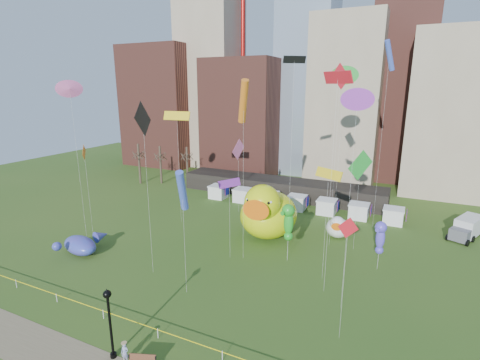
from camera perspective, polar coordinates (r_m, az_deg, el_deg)
The scene contains 31 objects.
ground at distance 33.15m, azimuth -12.81°, elevation -23.18°, with size 160.00×160.00×0.00m, color #2E551A.
skyline at distance 82.52m, azimuth 15.57°, elevation 15.03°, with size 101.00×23.00×68.00m.
pavilion at distance 68.14m, azimuth 6.39°, elevation -1.24°, with size 38.00×6.00×3.20m, color black.
vendor_tents at distance 61.38m, azimuth 8.98°, elevation -3.62°, with size 33.24×2.80×2.40m.
bare_trees at distance 78.51m, azimuth -12.28°, elevation 2.44°, with size 8.44×6.44×8.50m.
caution_tape at distance 32.74m, azimuth -12.88°, elevation -22.24°, with size 50.00×0.06×0.90m.
big_duck at distance 48.85m, azimuth 4.34°, elevation -5.07°, with size 8.19×10.69×8.06m.
small_duck at distance 51.33m, azimuth 15.19°, elevation -7.17°, with size 3.45×4.44×3.32m.
seahorse_green at distance 42.27m, azimuth 7.67°, elevation -6.18°, with size 1.89×2.14×7.05m.
seahorse_purple at distance 43.17m, azimuth 21.33°, elevation -8.12°, with size 1.62×1.84×5.77m.
whale_inflatable at distance 49.49m, azimuth -23.76°, elevation -9.30°, with size 6.01×7.04×2.42m.
lamppost at distance 30.18m, azimuth -19.94°, elevation -19.58°, with size 0.61×0.61×5.89m.
box_truck at distance 58.65m, azimuth 32.28°, elevation -6.35°, with size 4.78×6.83×2.74m.
woman at distance 31.09m, azimuth -17.74°, elevation -24.56°, with size 0.59×0.38×1.61m, color silver.
kite_0 at distance 44.96m, azimuth 15.57°, elevation 15.00°, with size 2.42×1.91×22.76m.
kite_1 at distance 57.21m, azimuth -0.26°, elevation 4.79°, with size 0.54×3.26×12.09m.
kite_2 at distance 37.77m, azimuth -15.09°, elevation 9.01°, with size 0.88×3.46×18.73m.
kite_3 at distance 53.43m, azimuth 16.18°, elevation 15.59°, with size 2.51×0.98×22.83m.
kite_4 at distance 37.06m, azimuth 13.84°, elevation 0.87°, with size 3.00×2.02×12.13m.
kite_5 at distance 34.11m, azimuth -9.10°, elevation -1.70°, with size 1.64×2.62×12.81m.
kite_6 at distance 52.23m, azimuth -23.39°, elevation 3.75°, with size 1.22×1.65×12.64m.
kite_7 at distance 41.47m, azimuth -1.68°, elevation -0.57°, with size 1.76×2.81×9.75m.
kite_8 at distance 28.89m, azimuth 16.66°, elevation -7.72°, with size 1.64×0.67×10.58m.
kite_9 at distance 47.13m, azimuth -25.34°, elevation 12.84°, with size 1.24×1.85×20.83m.
kite_10 at distance 42.42m, azimuth 8.59°, elevation 17.95°, with size 2.30×1.85×23.37m.
kite_11 at distance 45.66m, azimuth 18.48°, elevation 2.15°, with size 2.46×2.81×12.79m.
kite_12 at distance 52.76m, azimuth -9.97°, elevation 9.91°, with size 4.15×0.90×16.67m.
kite_13 at distance 53.35m, azimuth 22.55°, elevation 17.69°, with size 1.75×2.33×25.97m.
kite_14 at distance 39.84m, azimuth 0.55°, elevation 12.28°, with size 2.30×2.79×20.92m.
kite_15 at distance 31.27m, azimuth 18.07°, elevation 11.92°, with size 1.82×0.35×20.00m.
kite_16 at distance 33.68m, azimuth 15.19°, elevation 15.19°, with size 3.02×2.67×21.41m.
Camera 1 is at (16.99, -20.12, 20.13)m, focal length 27.00 mm.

